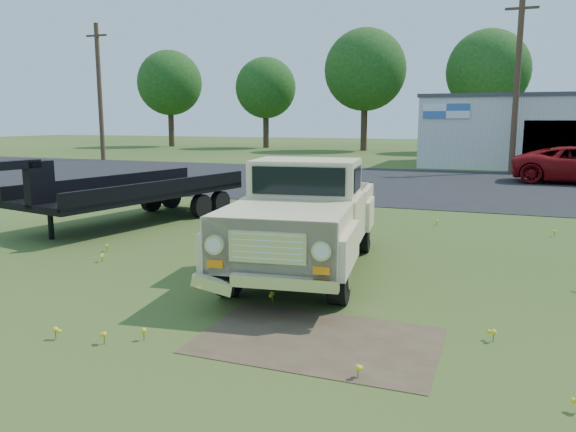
{
  "coord_description": "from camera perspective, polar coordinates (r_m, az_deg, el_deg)",
  "views": [
    {
      "loc": [
        3.56,
        -9.44,
        2.77
      ],
      "look_at": [
        -0.43,
        1.0,
        0.83
      ],
      "focal_mm": 35.0,
      "sensor_mm": 36.0,
      "label": 1
    }
  ],
  "objects": [
    {
      "name": "treeline_a",
      "position": [
        58.76,
        -11.93,
        13.08
      ],
      "size": [
        6.4,
        6.4,
        9.52
      ],
      "color": "#39281A",
      "rests_on": "ground"
    },
    {
      "name": "treeline_b",
      "position": [
        54.93,
        -2.28,
        12.85
      ],
      "size": [
        5.76,
        5.76,
        8.57
      ],
      "color": "#39281A",
      "rests_on": "ground"
    },
    {
      "name": "ground",
      "position": [
        10.46,
        0.26,
        -5.53
      ],
      "size": [
        140.0,
        140.0,
        0.0
      ],
      "primitive_type": "plane",
      "color": "#294817",
      "rests_on": "ground"
    },
    {
      "name": "dirt_patch_a",
      "position": [
        7.3,
        3.03,
        -12.49
      ],
      "size": [
        3.0,
        2.0,
        0.01
      ],
      "primitive_type": "cube",
      "color": "#493827",
      "rests_on": "ground"
    },
    {
      "name": "utility_pole_west",
      "position": [
        40.56,
        -18.59,
        11.93
      ],
      "size": [
        1.6,
        0.3,
        9.0
      ],
      "color": "#412D1E",
      "rests_on": "ground"
    },
    {
      "name": "dirt_patch_b",
      "position": [
        14.35,
        -2.28,
        -1.31
      ],
      "size": [
        2.2,
        1.6,
        0.01
      ],
      "primitive_type": "cube",
      "color": "#493827",
      "rests_on": "ground"
    },
    {
      "name": "flatbed_trailer",
      "position": [
        15.68,
        -15.18,
        2.81
      ],
      "size": [
        3.69,
        7.26,
        1.89
      ],
      "primitive_type": null,
      "rotation": [
        0.0,
        0.0,
        -0.21
      ],
      "color": "black",
      "rests_on": "ground"
    },
    {
      "name": "asphalt_lot",
      "position": [
        24.85,
        12.58,
        3.2
      ],
      "size": [
        90.0,
        14.0,
        0.02
      ],
      "primitive_type": "cube",
      "color": "black",
      "rests_on": "ground"
    },
    {
      "name": "treeline_c",
      "position": [
        50.45,
        7.85,
        14.48
      ],
      "size": [
        7.04,
        7.04,
        10.47
      ],
      "color": "#39281A",
      "rests_on": "ground"
    },
    {
      "name": "commercial_building",
      "position": [
        36.52,
        25.0,
        7.88
      ],
      "size": [
        14.2,
        8.2,
        4.15
      ],
      "color": "beige",
      "rests_on": "ground"
    },
    {
      "name": "treeline_d",
      "position": [
        50.11,
        19.65,
        13.69
      ],
      "size": [
        6.72,
        6.72,
        10.0
      ],
      "color": "#39281A",
      "rests_on": "ground"
    },
    {
      "name": "vintage_pickup_truck",
      "position": [
        10.23,
        1.83,
        0.05
      ],
      "size": [
        2.94,
        5.93,
        2.07
      ],
      "primitive_type": null,
      "rotation": [
        0.0,
        0.0,
        0.13
      ],
      "color": "beige",
      "rests_on": "ground"
    },
    {
      "name": "utility_pole_mid",
      "position": [
        31.49,
        22.24,
        12.46
      ],
      "size": [
        1.6,
        0.3,
        9.0
      ],
      "color": "#412D1E",
      "rests_on": "ground"
    }
  ]
}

